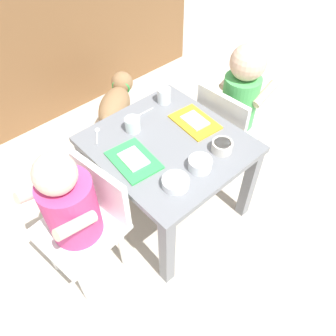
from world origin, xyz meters
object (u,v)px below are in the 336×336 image
at_px(dining_table, 168,155).
at_px(veggie_bowl_near, 222,146).
at_px(dog, 116,103).
at_px(spoon_by_left_tray, 142,114).
at_px(food_tray_left, 134,160).
at_px(water_cup_left, 133,125).
at_px(veggie_bowl_far, 200,164).
at_px(food_tray_right, 195,122).
at_px(water_cup_right, 164,96).
at_px(spoon_by_right_tray, 97,134).
at_px(seated_child_left, 74,207).
at_px(seated_child_right, 239,98).
at_px(cereal_bowl_left_side, 176,182).

relative_size(dining_table, veggie_bowl_near, 7.20).
bearing_deg(dining_table, dog, 74.33).
bearing_deg(spoon_by_left_tray, food_tray_left, -135.84).
height_order(water_cup_left, veggie_bowl_far, water_cup_left).
height_order(dining_table, veggie_bowl_near, veggie_bowl_near).
distance_m(food_tray_right, veggie_bowl_near, 0.19).
bearing_deg(water_cup_right, spoon_by_right_tray, 176.50).
bearing_deg(water_cup_right, spoon_by_left_tray, -179.17).
bearing_deg(food_tray_right, seated_child_left, -178.70).
bearing_deg(dog, spoon_by_right_tray, -131.94).
bearing_deg(food_tray_left, seated_child_right, -1.10).
xyz_separation_m(water_cup_left, spoon_by_left_tray, (0.09, 0.05, -0.02)).
xyz_separation_m(spoon_by_left_tray, spoon_by_right_tray, (-0.21, 0.02, 0.00)).
distance_m(dog, cereal_bowl_left_side, 0.89).
height_order(dog, water_cup_left, water_cup_left).
height_order(veggie_bowl_near, spoon_by_left_tray, veggie_bowl_near).
distance_m(seated_child_right, veggie_bowl_far, 0.47).
relative_size(seated_child_left, spoon_by_right_tray, 7.45).
bearing_deg(food_tray_left, spoon_by_right_tray, 94.65).
bearing_deg(cereal_bowl_left_side, spoon_by_right_tray, 97.23).
xyz_separation_m(food_tray_right, cereal_bowl_left_side, (-0.29, -0.19, 0.01)).
xyz_separation_m(veggie_bowl_near, spoon_by_right_tray, (-0.30, 0.40, -0.02)).
bearing_deg(veggie_bowl_near, cereal_bowl_left_side, -178.48).
bearing_deg(cereal_bowl_left_side, seated_child_right, 17.61).
bearing_deg(seated_child_right, spoon_by_left_tray, 153.17).
xyz_separation_m(dining_table, water_cup_left, (-0.06, 0.15, 0.10)).
xyz_separation_m(seated_child_left, spoon_by_right_tray, (0.25, 0.23, 0.02)).
relative_size(seated_child_right, water_cup_right, 10.24).
height_order(dog, food_tray_left, food_tray_left).
height_order(food_tray_right, water_cup_right, water_cup_right).
relative_size(water_cup_right, cereal_bowl_left_side, 0.69).
relative_size(seated_child_right, water_cup_left, 10.80).
bearing_deg(dog, water_cup_left, -116.01).
bearing_deg(cereal_bowl_left_side, dog, 69.26).
bearing_deg(dining_table, cereal_bowl_left_side, -125.71).
distance_m(veggie_bowl_far, spoon_by_right_tray, 0.44).
bearing_deg(food_tray_right, veggie_bowl_near, -102.79).
relative_size(seated_child_right, food_tray_right, 3.24).
distance_m(dining_table, cereal_bowl_left_side, 0.24).
relative_size(seated_child_left, water_cup_right, 10.02).
xyz_separation_m(food_tray_right, water_cup_left, (-0.22, 0.14, 0.02)).
relative_size(food_tray_left, water_cup_right, 3.20).
distance_m(dining_table, veggie_bowl_far, 0.20).
bearing_deg(cereal_bowl_left_side, food_tray_left, 100.11).
xyz_separation_m(food_tray_right, water_cup_right, (0.00, 0.19, 0.02)).
relative_size(dog, cereal_bowl_left_side, 3.92).
bearing_deg(water_cup_right, dog, 88.64).
bearing_deg(seated_child_right, food_tray_left, 178.90).
xyz_separation_m(dining_table, spoon_by_right_tray, (-0.18, 0.22, 0.08)).
bearing_deg(veggie_bowl_far, food_tray_left, 129.38).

